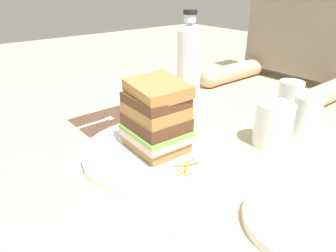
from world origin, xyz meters
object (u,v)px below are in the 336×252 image
at_px(fork, 99,120).
at_px(empty_tumbler_1, 306,115).
at_px(main_plate, 157,152).
at_px(water_bottle, 189,60).
at_px(sandwich, 156,117).
at_px(knife, 217,207).
at_px(side_plate, 303,222).
at_px(diner_across, 311,9).
at_px(empty_tumbler_0, 289,100).
at_px(juice_glass, 272,127).
at_px(napkin_dark, 107,119).

distance_m(fork, empty_tumbler_1, 0.49).
distance_m(main_plate, water_bottle, 0.37).
relative_size(sandwich, fork, 0.85).
distance_m(knife, side_plate, 0.12).
bearing_deg(fork, water_bottle, 89.89).
bearing_deg(diner_across, water_bottle, -108.93).
xyz_separation_m(fork, empty_tumbler_0, (0.28, 0.40, 0.04)).
distance_m(main_plate, side_plate, 0.29).
relative_size(sandwich, side_plate, 0.82).
bearing_deg(sandwich, fork, -175.58).
height_order(fork, diner_across, diner_across).
bearing_deg(main_plate, juice_glass, 62.54).
bearing_deg(napkin_dark, sandwich, -1.38).
bearing_deg(side_plate, empty_tumbler_1, 119.21).
xyz_separation_m(knife, side_plate, (0.10, 0.07, 0.01)).
xyz_separation_m(sandwich, side_plate, (0.29, 0.05, -0.08)).
distance_m(sandwich, juice_glass, 0.25).
distance_m(knife, empty_tumbler_1, 0.35).
xyz_separation_m(napkin_dark, side_plate, (0.51, 0.04, 0.01)).
xyz_separation_m(sandwich, fork, (-0.22, -0.02, -0.08)).
distance_m(fork, knife, 0.41).
relative_size(sandwich, diner_across, 0.26).
bearing_deg(juice_glass, empty_tumbler_0, 110.06).
distance_m(napkin_dark, side_plate, 0.51).
xyz_separation_m(sandwich, knife, (0.19, -0.02, -0.08)).
xyz_separation_m(juice_glass, side_plate, (0.17, -0.18, -0.03)).
height_order(knife, diner_across, diner_across).
relative_size(sandwich, empty_tumbler_0, 1.46).
distance_m(empty_tumbler_0, empty_tumbler_1, 0.09).
bearing_deg(water_bottle, main_plate, -52.40).
relative_size(sandwich, water_bottle, 0.56).
height_order(water_bottle, diner_across, diner_across).
distance_m(knife, diner_across, 0.79).
distance_m(napkin_dark, juice_glass, 0.40).
bearing_deg(napkin_dark, water_bottle, 89.78).
bearing_deg(sandwich, water_bottle, 127.67).
bearing_deg(side_plate, empty_tumbler_0, 124.87).
height_order(fork, juice_glass, juice_glass).
bearing_deg(knife, empty_tumbler_1, 98.35).
distance_m(sandwich, side_plate, 0.30).
bearing_deg(empty_tumbler_1, knife, -81.65).
bearing_deg(sandwich, napkin_dark, 178.62).
distance_m(napkin_dark, fork, 0.02).
bearing_deg(diner_across, side_plate, -59.49).
xyz_separation_m(fork, juice_glass, (0.34, 0.24, 0.04)).
height_order(juice_glass, side_plate, juice_glass).
distance_m(juice_glass, diner_across, 0.54).
xyz_separation_m(sandwich, water_bottle, (-0.22, 0.28, 0.03)).
xyz_separation_m(sandwich, diner_across, (-0.08, 0.68, 0.16)).
bearing_deg(sandwich, main_plate, -91.93).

